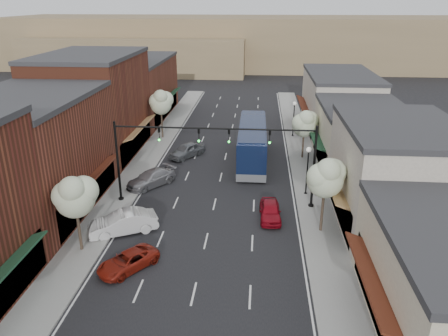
% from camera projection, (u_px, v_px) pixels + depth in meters
% --- Properties ---
extents(ground, '(160.00, 160.00, 0.00)m').
position_uv_depth(ground, '(202.00, 256.00, 29.23)').
color(ground, black).
rests_on(ground, ground).
extents(sidewalk_left, '(2.80, 73.00, 0.15)m').
position_uv_depth(sidewalk_left, '(147.00, 158.00, 47.03)').
color(sidewalk_left, gray).
rests_on(sidewalk_left, ground).
extents(sidewalk_right, '(2.80, 73.00, 0.15)m').
position_uv_depth(sidewalk_right, '(304.00, 163.00, 45.75)').
color(sidewalk_right, gray).
rests_on(sidewalk_right, ground).
extents(curb_left, '(0.25, 73.00, 0.17)m').
position_uv_depth(curb_left, '(160.00, 159.00, 46.93)').
color(curb_left, gray).
rests_on(curb_left, ground).
extents(curb_right, '(0.25, 73.00, 0.17)m').
position_uv_depth(curb_right, '(291.00, 162.00, 45.86)').
color(curb_right, gray).
rests_on(curb_right, ground).
extents(bldg_left_midnear, '(10.14, 14.10, 9.40)m').
position_uv_depth(bldg_left_midnear, '(31.00, 155.00, 34.21)').
color(bldg_left_midnear, brown).
rests_on(bldg_left_midnear, ground).
extents(bldg_left_midfar, '(10.14, 14.10, 10.90)m').
position_uv_depth(bldg_left_midfar, '(94.00, 105.00, 46.94)').
color(bldg_left_midfar, brown).
rests_on(bldg_left_midfar, ground).
extents(bldg_left_far, '(10.14, 18.10, 8.40)m').
position_uv_depth(bldg_left_far, '(135.00, 89.00, 62.26)').
color(bldg_left_far, brown).
rests_on(bldg_left_far, ground).
extents(bldg_right_midnear, '(9.14, 12.10, 7.90)m').
position_uv_depth(bldg_right_midnear, '(395.00, 175.00, 32.35)').
color(bldg_right_midnear, beige).
rests_on(bldg_right_midnear, ground).
extents(bldg_right_midfar, '(9.14, 12.10, 6.40)m').
position_uv_depth(bldg_right_midfar, '(360.00, 137.00, 43.77)').
color(bldg_right_midfar, beige).
rests_on(bldg_right_midfar, ground).
extents(bldg_right_far, '(9.14, 16.10, 7.40)m').
position_uv_depth(bldg_right_far, '(338.00, 102.00, 56.59)').
color(bldg_right_far, beige).
rests_on(bldg_right_far, ground).
extents(hill_far, '(120.00, 30.00, 12.00)m').
position_uv_depth(hill_far, '(247.00, 42.00, 110.68)').
color(hill_far, '#7A6647').
rests_on(hill_far, ground).
extents(hill_near, '(50.00, 20.00, 8.00)m').
position_uv_depth(hill_near, '(139.00, 54.00, 102.16)').
color(hill_near, '#7A6647').
rests_on(hill_near, ground).
extents(signal_mast_right, '(8.22, 0.46, 7.00)m').
position_uv_depth(signal_mast_right, '(285.00, 154.00, 34.56)').
color(signal_mast_right, black).
rests_on(signal_mast_right, ground).
extents(signal_mast_left, '(8.22, 0.46, 7.00)m').
position_uv_depth(signal_mast_left, '(145.00, 150.00, 35.42)').
color(signal_mast_left, black).
rests_on(signal_mast_left, ground).
extents(tree_right_near, '(2.85, 2.65, 5.95)m').
position_uv_depth(tree_right_near, '(326.00, 177.00, 30.65)').
color(tree_right_near, '#47382B').
rests_on(tree_right_near, ground).
extents(tree_right_far, '(2.85, 2.65, 5.43)m').
position_uv_depth(tree_right_far, '(305.00, 123.00, 45.68)').
color(tree_right_far, '#47382B').
rests_on(tree_right_far, ground).
extents(tree_left_near, '(2.85, 2.65, 5.69)m').
position_uv_depth(tree_left_near, '(75.00, 195.00, 28.28)').
color(tree_left_near, '#47382B').
rests_on(tree_left_near, ground).
extents(tree_left_far, '(2.85, 2.65, 6.13)m').
position_uv_depth(tree_left_far, '(161.00, 102.00, 52.30)').
color(tree_left_far, '#47382B').
rests_on(tree_left_far, ground).
extents(lamp_post_near, '(0.44, 0.44, 4.44)m').
position_uv_depth(lamp_post_near, '(308.00, 163.00, 37.31)').
color(lamp_post_near, black).
rests_on(lamp_post_near, ground).
extents(lamp_post_far, '(0.44, 0.44, 4.44)m').
position_uv_depth(lamp_post_far, '(294.00, 113.00, 53.56)').
color(lamp_post_far, black).
rests_on(lamp_post_far, ground).
extents(coach_bus, '(2.96, 12.93, 3.94)m').
position_uv_depth(coach_bus, '(252.00, 142.00, 45.83)').
color(coach_bus, '#0D1735').
rests_on(coach_bus, ground).
extents(red_hatchback, '(1.76, 4.05, 1.36)m').
position_uv_depth(red_hatchback, '(270.00, 211.00, 34.02)').
color(red_hatchback, maroon).
rests_on(red_hatchback, ground).
extents(parked_car_a, '(3.96, 4.38, 1.13)m').
position_uv_depth(parked_car_a, '(128.00, 261.00, 27.69)').
color(parked_car_a, maroon).
rests_on(parked_car_a, ground).
extents(parked_car_b, '(5.24, 3.77, 1.64)m').
position_uv_depth(parked_car_b, '(123.00, 223.00, 31.90)').
color(parked_car_b, silver).
rests_on(parked_car_b, ground).
extents(parked_car_c, '(4.60, 5.19, 1.44)m').
position_uv_depth(parked_car_c, '(151.00, 178.00, 40.06)').
color(parked_car_c, gray).
rests_on(parked_car_c, ground).
extents(parked_car_d, '(4.11, 4.73, 1.54)m').
position_uv_depth(parked_car_d, '(187.00, 150.00, 47.39)').
color(parked_car_d, '#595D61').
rests_on(parked_car_d, ground).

